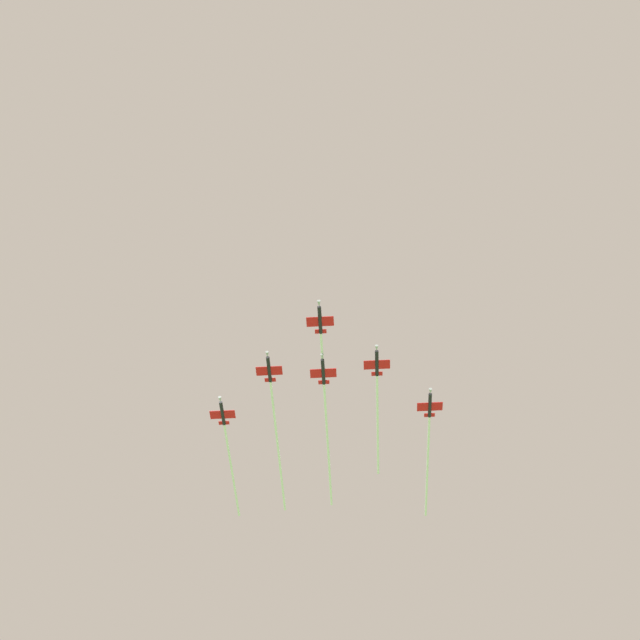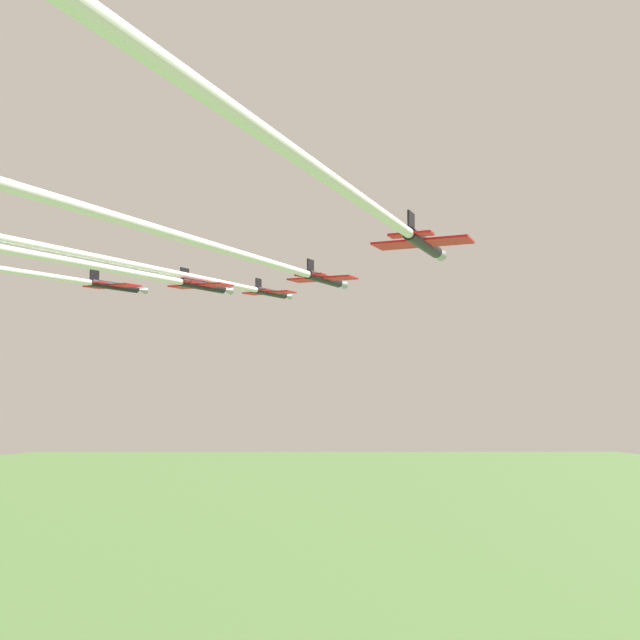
% 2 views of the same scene
% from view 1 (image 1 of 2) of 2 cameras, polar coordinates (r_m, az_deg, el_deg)
% --- Properties ---
extents(jet_lead, '(27.82, 61.09, 2.32)m').
position_cam_1_polar(jet_lead, '(209.15, 0.30, -4.72)').
color(jet_lead, black).
extents(jet_port_inner, '(22.05, 47.57, 2.32)m').
position_cam_1_polar(jet_port_inner, '(215.25, 4.75, -6.56)').
color(jet_port_inner, black).
extents(jet_starboard_inner, '(27.86, 61.18, 2.32)m').
position_cam_1_polar(jet_starboard_inner, '(219.66, -3.73, -8.38)').
color(jet_starboard_inner, black).
extents(jet_port_outer, '(26.46, 57.91, 2.32)m').
position_cam_1_polar(jet_port_outer, '(218.51, 0.52, -8.26)').
color(jet_port_outer, black).
extents(jet_starboard_outer, '(23.49, 50.95, 2.32)m').
position_cam_1_polar(jet_starboard_outer, '(227.33, 8.94, -9.98)').
color(jet_starboard_outer, black).
extents(jet_center_rear, '(22.30, 48.17, 2.32)m').
position_cam_1_polar(jet_center_rear, '(228.33, -7.61, -10.35)').
color(jet_center_rear, black).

